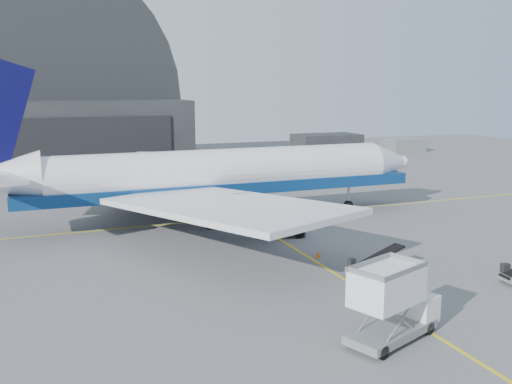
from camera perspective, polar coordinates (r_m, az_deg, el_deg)
name	(u,v)px	position (r m, az deg, el deg)	size (l,w,h in m)	color
ground	(333,272)	(45.28, 7.69, -7.95)	(200.00, 200.00, 0.00)	#565659
taxi_lines	(270,233)	(56.22, 1.44, -4.16)	(80.00, 42.12, 0.02)	gold
hangar	(27,115)	(102.53, -21.96, 7.16)	(50.00, 28.30, 28.00)	black
distant_bldg_a	(326,153)	(125.19, 7.04, 3.94)	(14.00, 8.00, 4.00)	black
distant_bldg_b	(403,151)	(130.79, 14.47, 3.97)	(8.00, 6.00, 2.80)	slate
airliner	(206,175)	(60.37, -5.02, 1.66)	(50.93, 49.39, 17.87)	white
catering_truck	(392,304)	(33.63, 13.42, -10.81)	(6.78, 4.50, 4.38)	slate
pushback_tug	(283,229)	(55.22, 2.73, -3.69)	(4.49, 3.14, 1.90)	black
belt_loader_a	(375,266)	(45.27, 11.83, -7.28)	(5.28, 2.60, 1.97)	slate
traffic_cone	(318,254)	(48.88, 6.24, -6.19)	(0.39, 0.39, 0.56)	#F25F07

